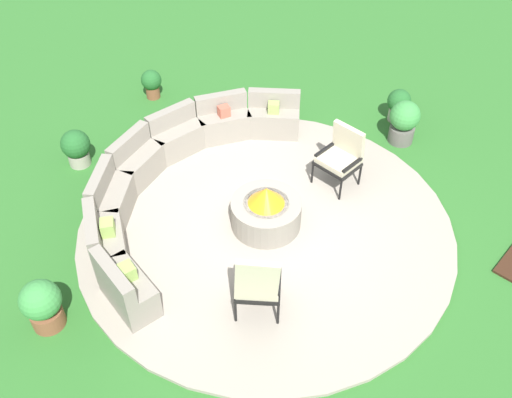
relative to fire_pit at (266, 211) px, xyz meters
The scene contains 11 objects.
ground_plane 0.34m from the fire_pit, ahead, with size 24.00×24.00×0.00m, color #2D6B28.
patio_circle 0.31m from the fire_pit, ahead, with size 5.59×5.59×0.06m, color #9E9384.
fire_pit is the anchor object (origin of this frame).
curved_stone_bench 1.68m from the fire_pit, 104.73° to the left, with size 4.81×2.67×0.80m.
lounge_chair_front_left 1.59m from the fire_pit, 142.34° to the right, with size 0.81×0.82×1.16m.
lounge_chair_front_right 1.57m from the fire_pit, ahead, with size 0.59×0.63×1.01m.
potted_plant_0 3.28m from the fire_pit, 163.85° to the left, with size 0.51×0.51×0.75m.
potted_plant_1 3.72m from the fire_pit, ahead, with size 0.43×0.43×0.63m.
potted_plant_2 3.24m from the fire_pit, ahead, with size 0.52×0.52×0.80m.
potted_plant_3 4.17m from the fire_pit, 73.69° to the left, with size 0.39×0.39×0.58m.
potted_plant_5 3.48m from the fire_pit, 106.82° to the left, with size 0.48×0.48×0.66m.
Camera 1 is at (-4.41, -3.81, 6.06)m, focal length 39.06 mm.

